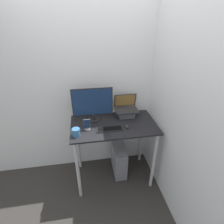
% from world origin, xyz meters
% --- Properties ---
extents(ground_plane, '(12.00, 12.00, 0.00)m').
position_xyz_m(ground_plane, '(0.00, 0.00, 0.00)').
color(ground_plane, '#2D2B28').
extents(wall_back, '(6.00, 0.05, 2.60)m').
position_xyz_m(wall_back, '(0.00, 0.73, 1.30)').
color(wall_back, silver).
rests_on(wall_back, ground_plane).
extents(wall_side_right, '(0.05, 6.00, 2.60)m').
position_xyz_m(wall_side_right, '(0.64, 0.00, 1.30)').
color(wall_side_right, silver).
rests_on(wall_side_right, ground_plane).
extents(desk, '(1.11, 0.64, 0.94)m').
position_xyz_m(desk, '(0.00, 0.32, 0.78)').
color(desk, black).
rests_on(desk, ground_plane).
extents(laptop, '(0.31, 0.23, 0.30)m').
position_xyz_m(laptop, '(0.21, 0.50, 1.03)').
color(laptop, '#4C4C51').
rests_on(laptop, desk).
extents(monitor, '(0.52, 0.17, 0.45)m').
position_xyz_m(monitor, '(-0.25, 0.47, 1.17)').
color(monitor, black).
rests_on(monitor, desk).
extents(keyboard, '(0.33, 0.12, 0.02)m').
position_xyz_m(keyboard, '(-0.07, 0.20, 0.95)').
color(keyboard, black).
rests_on(keyboard, desk).
extents(mouse, '(0.04, 0.06, 0.03)m').
position_xyz_m(mouse, '(0.15, 0.22, 0.96)').
color(mouse, '#262626').
rests_on(mouse, desk).
extents(cell_phone, '(0.08, 0.08, 0.15)m').
position_xyz_m(cell_phone, '(-0.34, 0.25, 0.99)').
color(cell_phone, '#4C4C51').
rests_on(cell_phone, desk).
extents(computer_tower, '(0.18, 0.44, 0.45)m').
position_xyz_m(computer_tower, '(0.10, 0.41, 0.23)').
color(computer_tower, gray).
rests_on(computer_tower, ground_plane).
extents(mug, '(0.09, 0.09, 0.09)m').
position_xyz_m(mug, '(-0.48, 0.14, 0.99)').
color(mug, '#336699').
rests_on(mug, desk).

